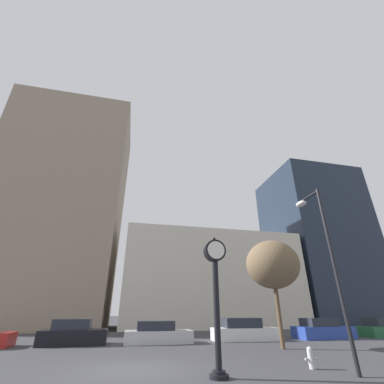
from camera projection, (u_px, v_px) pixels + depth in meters
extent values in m
plane|color=#38383D|center=(131.00, 370.00, 9.09)|extent=(200.00, 200.00, 0.00)
cube|color=gray|center=(63.00, 207.00, 34.40)|extent=(14.97, 12.00, 29.03)
cube|color=beige|center=(208.00, 281.00, 34.62)|extent=(21.97, 12.00, 11.11)
cube|color=#1E2838|center=(317.00, 244.00, 40.72)|extent=(12.89, 12.00, 22.95)
cylinder|color=black|center=(219.00, 377.00, 7.92)|extent=(0.61, 0.61, 0.12)
cylinder|color=black|center=(219.00, 372.00, 7.97)|extent=(0.41, 0.41, 0.10)
cylinder|color=black|center=(217.00, 312.00, 8.68)|extent=(0.20, 0.20, 3.32)
cylinder|color=black|center=(215.00, 251.00, 9.54)|extent=(0.78, 0.35, 0.78)
cylinder|color=white|center=(216.00, 250.00, 9.38)|extent=(0.64, 0.02, 0.64)
cylinder|color=white|center=(213.00, 252.00, 9.71)|extent=(0.64, 0.02, 0.64)
sphere|color=black|center=(214.00, 239.00, 9.73)|extent=(0.12, 0.12, 0.12)
cube|color=black|center=(74.00, 337.00, 15.69)|extent=(3.93, 1.97, 0.84)
cube|color=#232833|center=(73.00, 324.00, 15.95)|extent=(2.18, 1.70, 0.60)
cube|color=#BCBCC1|center=(158.00, 337.00, 16.45)|extent=(4.30, 1.78, 0.74)
cube|color=#232833|center=(155.00, 325.00, 16.68)|extent=(2.37, 1.56, 0.56)
cube|color=silver|center=(245.00, 334.00, 18.02)|extent=(4.71, 2.04, 0.80)
cube|color=#232833|center=(241.00, 323.00, 18.29)|extent=(2.62, 1.72, 0.63)
cube|color=#28429E|center=(324.00, 332.00, 19.21)|extent=(4.53, 1.99, 0.83)
cube|color=#232833|center=(319.00, 322.00, 19.44)|extent=(2.52, 1.68, 0.56)
cube|color=#232833|center=(381.00, 322.00, 20.81)|extent=(2.27, 1.63, 0.64)
cylinder|color=#B7B7BC|center=(311.00, 360.00, 9.30)|extent=(0.21, 0.21, 0.57)
sphere|color=#B7B7BC|center=(309.00, 350.00, 9.43)|extent=(0.20, 0.20, 0.20)
cylinder|color=#B7B7BC|center=(307.00, 359.00, 9.28)|extent=(0.14, 0.07, 0.07)
cylinder|color=#B7B7BC|center=(315.00, 359.00, 9.34)|extent=(0.14, 0.07, 0.07)
cylinder|color=black|center=(335.00, 269.00, 9.48)|extent=(0.14, 0.14, 6.59)
cylinder|color=black|center=(309.00, 197.00, 11.35)|extent=(0.11, 1.20, 0.11)
ellipsoid|color=silver|center=(301.00, 204.00, 11.84)|extent=(0.36, 0.60, 0.24)
cylinder|color=brown|center=(279.00, 313.00, 14.67)|extent=(0.24, 0.24, 3.55)
ellipsoid|color=brown|center=(272.00, 264.00, 15.82)|extent=(3.20, 3.20, 2.88)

